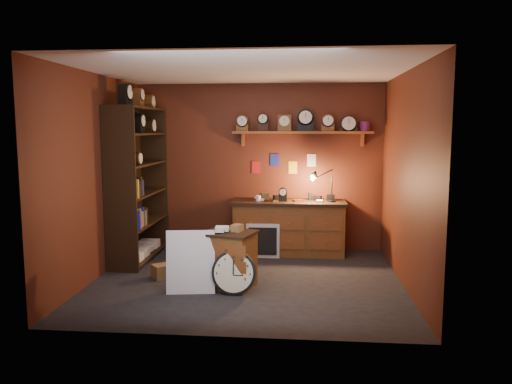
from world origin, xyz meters
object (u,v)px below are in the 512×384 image
at_px(workbench, 289,224).
at_px(low_cabinet, 229,257).
at_px(big_round_clock, 234,273).
at_px(shelving_unit, 136,177).

height_order(workbench, low_cabinet, workbench).
height_order(low_cabinet, big_round_clock, low_cabinet).
xyz_separation_m(shelving_unit, low_cabinet, (1.59, -1.26, -0.87)).
bearing_deg(shelving_unit, low_cabinet, -38.40).
bearing_deg(low_cabinet, workbench, 85.39).
distance_m(shelving_unit, big_round_clock, 2.49).
bearing_deg(workbench, big_round_clock, -106.70).
height_order(shelving_unit, workbench, shelving_unit).
xyz_separation_m(workbench, low_cabinet, (-0.70, -1.76, -0.09)).
relative_size(low_cabinet, big_round_clock, 1.48).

